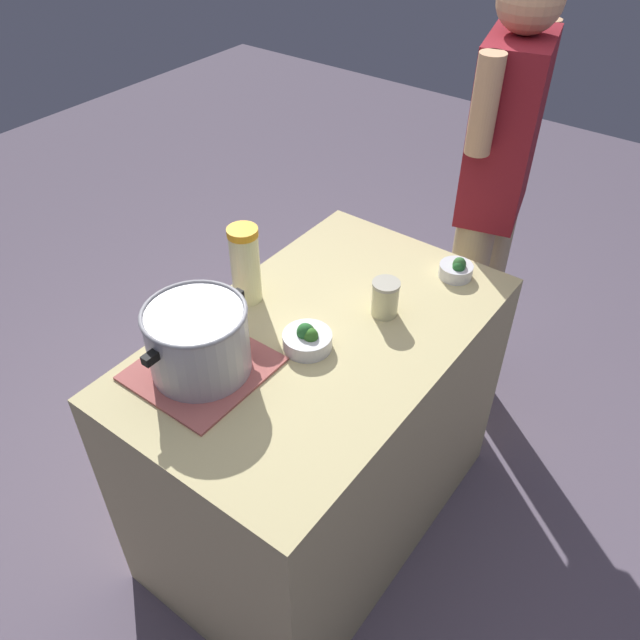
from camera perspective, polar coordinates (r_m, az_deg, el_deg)
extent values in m
plane|color=slate|center=(2.50, 0.00, -16.59)|extent=(8.00, 8.00, 0.00)
cube|color=#CCBC80|center=(2.15, 0.00, -10.09)|extent=(1.18, 0.72, 0.88)
cube|color=#B75D57|center=(1.75, -10.36, -4.25)|extent=(0.34, 0.32, 0.01)
cylinder|color=#B7B7BC|center=(1.68, -10.75, -1.84)|extent=(0.26, 0.26, 0.19)
torus|color=#99999E|center=(1.62, -11.15, 0.64)|extent=(0.27, 0.27, 0.01)
cube|color=black|center=(1.58, -14.80, -3.29)|extent=(0.04, 0.02, 0.02)
cube|color=black|center=(1.73, -7.46, 2.10)|extent=(0.04, 0.02, 0.02)
cylinder|color=#EBEBA3|center=(1.90, -6.63, 4.59)|extent=(0.09, 0.09, 0.22)
cylinder|color=#F9A61B|center=(1.84, -6.92, 7.73)|extent=(0.09, 0.09, 0.02)
ellipsoid|color=yellow|center=(1.88, -6.50, 6.24)|extent=(0.04, 0.04, 0.01)
cylinder|color=beige|center=(1.88, 5.79, 1.82)|extent=(0.08, 0.08, 0.10)
cylinder|color=#B2AD99|center=(1.85, 5.90, 3.20)|extent=(0.08, 0.08, 0.01)
cylinder|color=silver|center=(2.08, 11.94, 4.31)|extent=(0.11, 0.11, 0.04)
ellipsoid|color=#346D32|center=(2.06, 12.24, 4.83)|extent=(0.04, 0.04, 0.05)
ellipsoid|color=#26692D|center=(2.06, 12.18, 4.55)|extent=(0.04, 0.04, 0.04)
cylinder|color=silver|center=(1.78, -1.13, -1.84)|extent=(0.14, 0.14, 0.05)
ellipsoid|color=#286B2E|center=(1.76, -1.33, -1.08)|extent=(0.05, 0.05, 0.05)
ellipsoid|color=#3A7A27|center=(1.75, -0.82, -1.44)|extent=(0.04, 0.04, 0.05)
ellipsoid|color=#3C6621|center=(1.77, -1.37, -1.12)|extent=(0.05, 0.05, 0.06)
cylinder|color=tan|center=(2.60, 12.26, -0.01)|extent=(0.14, 0.14, 0.91)
cylinder|color=tan|center=(2.75, 14.16, 2.13)|extent=(0.14, 0.14, 0.91)
cube|color=maroon|center=(2.29, 16.11, 15.92)|extent=(0.38, 0.28, 0.60)
cylinder|color=tan|center=(2.06, 14.39, 17.97)|extent=(0.08, 0.08, 0.30)
cylinder|color=tan|center=(2.43, 18.92, 20.49)|extent=(0.08, 0.08, 0.30)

